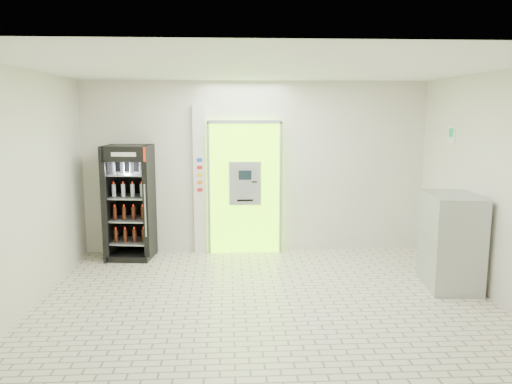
{
  "coord_description": "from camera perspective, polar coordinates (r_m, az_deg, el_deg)",
  "views": [
    {
      "loc": [
        -0.49,
        -6.2,
        2.48
      ],
      "look_at": [
        -0.07,
        1.2,
        1.28
      ],
      "focal_mm": 35.0,
      "sensor_mm": 36.0,
      "label": 1
    }
  ],
  "objects": [
    {
      "name": "atm_assembly",
      "position": [
        8.72,
        -1.29,
        0.59
      ],
      "size": [
        1.3,
        0.24,
        2.33
      ],
      "color": "#82F408",
      "rests_on": "ground"
    },
    {
      "name": "steel_cabinet",
      "position": [
        7.61,
        21.39,
        -5.22
      ],
      "size": [
        0.79,
        1.08,
        1.33
      ],
      "rotation": [
        0.0,
        0.0,
        -0.13
      ],
      "color": "#9B9EA2",
      "rests_on": "ground"
    },
    {
      "name": "beverage_cooler",
      "position": [
        8.68,
        -14.22,
        -1.39
      ],
      "size": [
        0.8,
        0.74,
        1.93
      ],
      "rotation": [
        0.0,
        0.0,
        -0.12
      ],
      "color": "black",
      "rests_on": "ground"
    },
    {
      "name": "ground",
      "position": [
        6.7,
        1.22,
        -12.52
      ],
      "size": [
        6.0,
        6.0,
        0.0
      ],
      "primitive_type": "plane",
      "color": "beige",
      "rests_on": "ground"
    },
    {
      "name": "room_shell",
      "position": [
        6.25,
        1.27,
        3.35
      ],
      "size": [
        6.0,
        6.0,
        6.0
      ],
      "color": "silver",
      "rests_on": "ground"
    },
    {
      "name": "pillar",
      "position": [
        8.75,
        -6.42,
        1.41
      ],
      "size": [
        0.22,
        0.11,
        2.6
      ],
      "color": "silver",
      "rests_on": "ground"
    },
    {
      "name": "exit_sign",
      "position": [
        8.37,
        21.45,
        6.13
      ],
      "size": [
        0.02,
        0.22,
        0.26
      ],
      "color": "white",
      "rests_on": "room_shell"
    }
  ]
}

